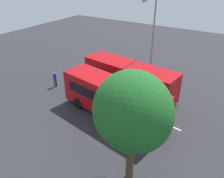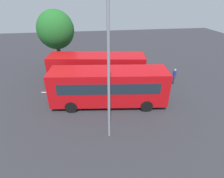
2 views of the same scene
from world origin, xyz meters
name	(u,v)px [view 1 (image 1 of 2)]	position (x,y,z in m)	size (l,w,h in m)	color
ground_plane	(121,104)	(0.00, 0.00, 0.00)	(61.22, 61.22, 0.00)	#2B2B30
bus_far_left	(129,78)	(0.38, -1.96, 1.68)	(9.53, 3.56, 3.06)	#B70C11
bus_center_left	(113,98)	(-0.28, 1.94, 1.68)	(9.57, 3.87, 3.06)	#B70C11
pedestrian	(55,78)	(7.43, 0.76, 0.96)	(0.45, 0.45, 1.63)	#232833
street_lamp	(152,36)	(-0.14, -5.53, 4.93)	(0.25, 2.77, 8.59)	gray
depot_tree	(132,112)	(-4.48, 6.79, 4.64)	(4.11, 3.70, 6.82)	#4C3823
lane_stripe_outer_left	(121,104)	(0.00, 0.00, 0.00)	(11.63, 0.12, 0.01)	silver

